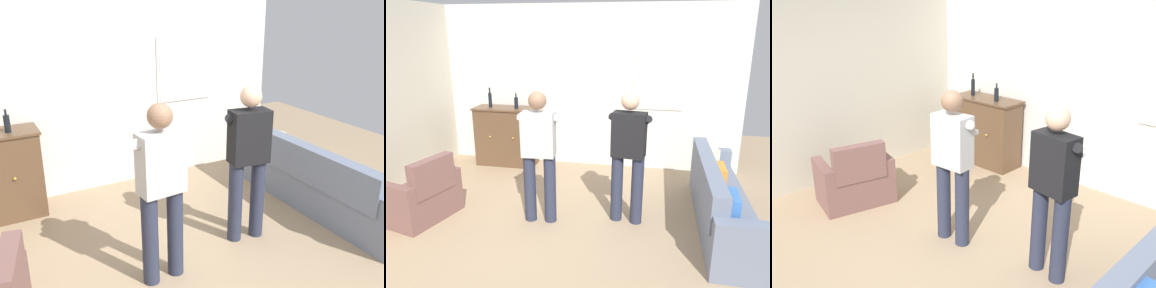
{
  "view_description": "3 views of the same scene",
  "coord_description": "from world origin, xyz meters",
  "views": [
    {
      "loc": [
        -1.63,
        -2.72,
        2.53
      ],
      "look_at": [
        0.14,
        0.46,
        1.24
      ],
      "focal_mm": 40.0,
      "sensor_mm": 36.0,
      "label": 1
    },
    {
      "loc": [
        1.15,
        -3.82,
        2.37
      ],
      "look_at": [
        0.29,
        0.29,
        1.09
      ],
      "focal_mm": 35.0,
      "sensor_mm": 36.0,
      "label": 2
    },
    {
      "loc": [
        2.72,
        -2.5,
        2.6
      ],
      "look_at": [
        0.13,
        0.18,
        1.25
      ],
      "focal_mm": 40.0,
      "sensor_mm": 36.0,
      "label": 3
    }
  ],
  "objects": [
    {
      "name": "bottle_wine_green",
      "position": [
        -1.21,
        2.25,
        1.16
      ],
      "size": [
        0.07,
        0.07,
        0.27
      ],
      "color": "black",
      "rests_on": "sideboard_cabinet"
    },
    {
      "name": "ground",
      "position": [
        0.0,
        0.0,
        0.0
      ],
      "size": [
        10.4,
        10.4,
        0.0
      ],
      "primitive_type": "plane",
      "color": "#9E8466"
    },
    {
      "name": "person_standing_left",
      "position": [
        -0.22,
        0.37,
        0.94
      ],
      "size": [
        0.56,
        0.49,
        1.68
      ],
      "color": "#282D42",
      "rests_on": "ground"
    },
    {
      "name": "sideboard_cabinet",
      "position": [
        -1.45,
        2.3,
        0.53
      ],
      "size": [
        1.1,
        0.49,
        1.05
      ],
      "color": "brown",
      "rests_on": "ground"
    },
    {
      "name": "wall_back_with_window",
      "position": [
        0.02,
        2.66,
        1.4
      ],
      "size": [
        5.2,
        0.15,
        2.8
      ],
      "color": "silver",
      "rests_on": "ground"
    },
    {
      "name": "couch",
      "position": [
        2.0,
        0.72,
        0.33
      ],
      "size": [
        0.57,
        2.51,
        0.84
      ],
      "color": "slate",
      "rests_on": "ground"
    },
    {
      "name": "armchair",
      "position": [
        -1.74,
        0.11,
        0.29
      ],
      "size": [
        0.83,
        1.01,
        0.85
      ],
      "color": "brown",
      "rests_on": "ground"
    },
    {
      "name": "person_standing_right",
      "position": [
        0.87,
        0.58,
        0.94
      ],
      "size": [
        0.55,
        0.5,
        1.68
      ],
      "color": "#282D42",
      "rests_on": "ground"
    },
    {
      "name": "bottle_liquor_amber",
      "position": [
        -1.71,
        2.28,
        1.19
      ],
      "size": [
        0.06,
        0.06,
        0.35
      ],
      "color": "black",
      "rests_on": "sideboard_cabinet"
    }
  ]
}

